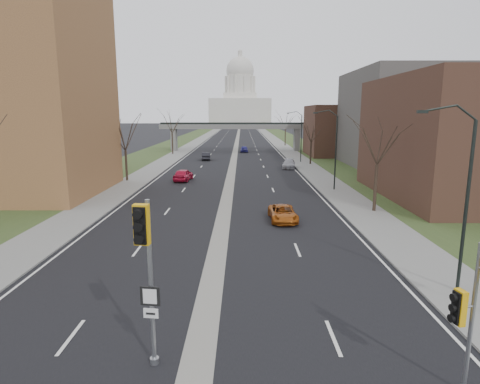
{
  "coord_description": "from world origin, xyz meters",
  "views": [
    {
      "loc": [
        1.52,
        -11.9,
        8.39
      ],
      "look_at": [
        1.41,
        11.26,
        3.85
      ],
      "focal_mm": 30.0,
      "sensor_mm": 36.0,
      "label": 1
    }
  ],
  "objects_px": {
    "signal_pole_right": "(474,300)",
    "car_right_near": "(283,213)",
    "car_left_far": "(206,156)",
    "signal_pole_median": "(146,256)",
    "car_right_far": "(244,149)",
    "car_right_mid": "(289,164)",
    "car_left_near": "(183,175)"
  },
  "relations": [
    {
      "from": "signal_pole_right",
      "to": "car_right_near",
      "type": "xyz_separation_m",
      "value": [
        -3.39,
        20.22,
        -2.52
      ]
    },
    {
      "from": "car_left_far",
      "to": "car_right_near",
      "type": "xyz_separation_m",
      "value": [
        9.92,
        -42.76,
        -0.09
      ]
    },
    {
      "from": "signal_pole_median",
      "to": "car_right_far",
      "type": "bearing_deg",
      "value": 94.49
    },
    {
      "from": "signal_pole_median",
      "to": "car_right_mid",
      "type": "xyz_separation_m",
      "value": [
        10.39,
        50.35,
        -3.3
      ]
    },
    {
      "from": "car_left_far",
      "to": "car_right_near",
      "type": "relative_size",
      "value": 0.97
    },
    {
      "from": "car_left_far",
      "to": "car_left_near",
      "type": "bearing_deg",
      "value": 81.83
    },
    {
      "from": "car_left_far",
      "to": "car_right_near",
      "type": "bearing_deg",
      "value": 96.86
    },
    {
      "from": "signal_pole_right",
      "to": "car_right_mid",
      "type": "bearing_deg",
      "value": 78.37
    },
    {
      "from": "car_left_near",
      "to": "car_right_near",
      "type": "height_order",
      "value": "car_left_near"
    },
    {
      "from": "car_left_far",
      "to": "car_right_mid",
      "type": "height_order",
      "value": "car_left_far"
    },
    {
      "from": "car_right_near",
      "to": "car_left_far",
      "type": "bearing_deg",
      "value": 101.02
    },
    {
      "from": "car_left_far",
      "to": "signal_pole_median",
      "type": "bearing_deg",
      "value": 87.17
    },
    {
      "from": "signal_pole_right",
      "to": "car_right_mid",
      "type": "xyz_separation_m",
      "value": [
        0.71,
        51.63,
        -2.44
      ]
    },
    {
      "from": "car_left_far",
      "to": "car_right_near",
      "type": "distance_m",
      "value": 43.89
    },
    {
      "from": "signal_pole_median",
      "to": "car_right_mid",
      "type": "bearing_deg",
      "value": 85.44
    },
    {
      "from": "signal_pole_median",
      "to": "signal_pole_right",
      "type": "xyz_separation_m",
      "value": [
        9.67,
        -1.28,
        -0.86
      ]
    },
    {
      "from": "car_left_near",
      "to": "car_right_far",
      "type": "xyz_separation_m",
      "value": [
        7.94,
        38.67,
        -0.07
      ]
    },
    {
      "from": "signal_pole_right",
      "to": "car_left_far",
      "type": "xyz_separation_m",
      "value": [
        -13.31,
        62.98,
        -2.44
      ]
    },
    {
      "from": "signal_pole_median",
      "to": "car_right_far",
      "type": "height_order",
      "value": "signal_pole_median"
    },
    {
      "from": "car_right_mid",
      "to": "car_left_near",
      "type": "bearing_deg",
      "value": -133.15
    },
    {
      "from": "car_left_near",
      "to": "car_right_near",
      "type": "xyz_separation_m",
      "value": [
        10.72,
        -19.41,
        -0.15
      ]
    },
    {
      "from": "car_right_near",
      "to": "car_right_far",
      "type": "relative_size",
      "value": 1.07
    },
    {
      "from": "car_left_near",
      "to": "car_right_near",
      "type": "distance_m",
      "value": 22.18
    },
    {
      "from": "car_left_near",
      "to": "car_left_far",
      "type": "bearing_deg",
      "value": -86.05
    },
    {
      "from": "signal_pole_right",
      "to": "car_right_mid",
      "type": "height_order",
      "value": "signal_pole_right"
    },
    {
      "from": "signal_pole_median",
      "to": "car_left_far",
      "type": "xyz_separation_m",
      "value": [
        -3.64,
        61.69,
        -3.3
      ]
    },
    {
      "from": "signal_pole_right",
      "to": "signal_pole_median",
      "type": "bearing_deg",
      "value": 161.59
    },
    {
      "from": "car_left_far",
      "to": "car_right_near",
      "type": "height_order",
      "value": "car_left_far"
    },
    {
      "from": "signal_pole_median",
      "to": "signal_pole_right",
      "type": "bearing_deg",
      "value": -0.46
    },
    {
      "from": "signal_pole_right",
      "to": "car_right_near",
      "type": "distance_m",
      "value": 20.66
    },
    {
      "from": "car_left_far",
      "to": "car_right_mid",
      "type": "distance_m",
      "value": 18.04
    },
    {
      "from": "car_left_near",
      "to": "car_right_near",
      "type": "bearing_deg",
      "value": 124.84
    }
  ]
}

